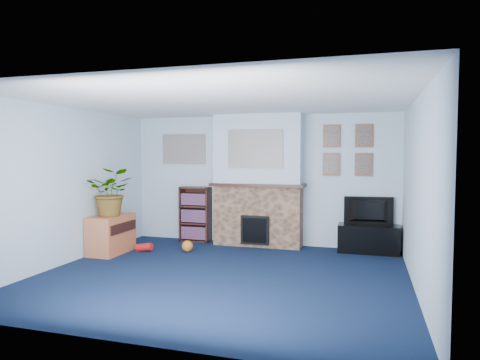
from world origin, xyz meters
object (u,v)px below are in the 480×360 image
(tv_stand, at_px, (368,239))
(bookshelf, at_px, (196,215))
(television, at_px, (369,211))
(sideboard, at_px, (111,233))

(tv_stand, height_order, bookshelf, bookshelf)
(tv_stand, distance_m, television, 0.49)
(bookshelf, bearing_deg, sideboard, -125.77)
(sideboard, bearing_deg, tv_stand, 17.04)
(tv_stand, xyz_separation_m, sideboard, (-4.19, -1.28, 0.12))
(bookshelf, relative_size, sideboard, 1.26)
(television, xyz_separation_m, sideboard, (-4.19, -1.30, -0.36))
(bookshelf, height_order, sideboard, bookshelf)
(tv_stand, distance_m, bookshelf, 3.22)
(tv_stand, relative_size, bookshelf, 0.96)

